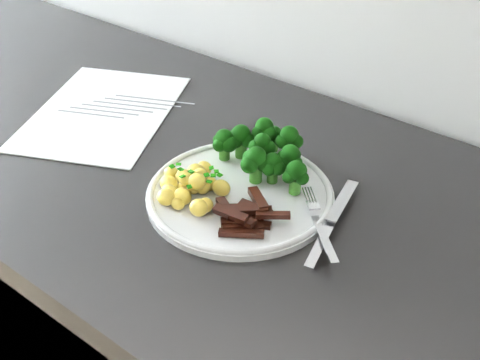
# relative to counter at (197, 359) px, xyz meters

# --- Properties ---
(counter) EXTENTS (2.41, 0.60, 0.91)m
(counter) POSITION_rel_counter_xyz_m (0.00, 0.00, 0.00)
(counter) COLOR black
(counter) RESTS_ON ground
(recipe_paper) EXTENTS (0.33, 0.37, 0.00)m
(recipe_paper) POSITION_rel_counter_xyz_m (-0.21, 0.03, 0.45)
(recipe_paper) COLOR silver
(recipe_paper) RESTS_ON counter
(plate) EXTENTS (0.26, 0.26, 0.01)m
(plate) POSITION_rel_counter_xyz_m (0.12, -0.02, 0.46)
(plate) COLOR white
(plate) RESTS_ON counter
(broccoli) EXTENTS (0.17, 0.12, 0.06)m
(broccoli) POSITION_rel_counter_xyz_m (0.11, 0.05, 0.50)
(broccoli) COLOR #296518
(broccoli) RESTS_ON plate
(potatoes) EXTENTS (0.11, 0.11, 0.04)m
(potatoes) POSITION_rel_counter_xyz_m (0.06, -0.06, 0.47)
(potatoes) COLOR #FFD04F
(potatoes) RESTS_ON plate
(beef_strips) EXTENTS (0.10, 0.10, 0.02)m
(beef_strips) POSITION_rel_counter_xyz_m (0.16, -0.06, 0.47)
(beef_strips) COLOR black
(beef_strips) RESTS_ON plate
(fork) EXTENTS (0.11, 0.11, 0.01)m
(fork) POSITION_rel_counter_xyz_m (0.25, -0.02, 0.47)
(fork) COLOR silver
(fork) RESTS_ON plate
(knife) EXTENTS (0.06, 0.18, 0.02)m
(knife) POSITION_rel_counter_xyz_m (0.25, -0.01, 0.46)
(knife) COLOR silver
(knife) RESTS_ON plate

